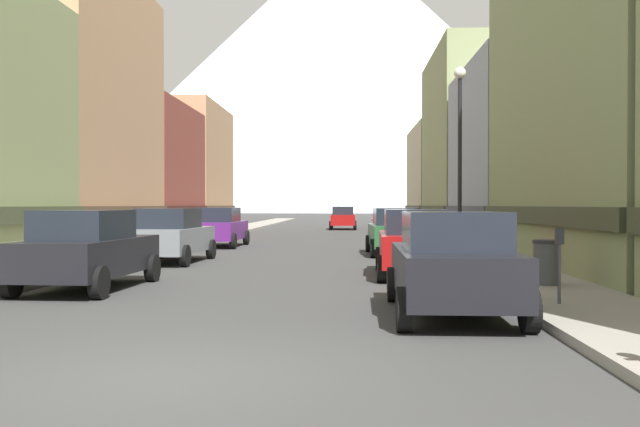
{
  "coord_description": "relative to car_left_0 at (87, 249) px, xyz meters",
  "views": [
    {
      "loc": [
        2.03,
        -7.61,
        1.89
      ],
      "look_at": [
        0.07,
        40.65,
        1.31
      ],
      "focal_mm": 39.46,
      "sensor_mm": 36.0,
      "label": 1
    }
  ],
  "objects": [
    {
      "name": "ground_plane",
      "position": [
        3.8,
        -7.84,
        -0.9
      ],
      "size": [
        400.0,
        400.0,
        0.0
      ],
      "primitive_type": "plane",
      "color": "#393939"
    },
    {
      "name": "sidewalk_left",
      "position": [
        -2.45,
        27.16,
        -0.82
      ],
      "size": [
        2.5,
        100.0,
        0.15
      ],
      "primitive_type": "cube",
      "color": "gray",
      "rests_on": "ground"
    },
    {
      "name": "sidewalk_right",
      "position": [
        10.05,
        27.16,
        -0.82
      ],
      "size": [
        2.5,
        100.0,
        0.15
      ],
      "primitive_type": "cube",
      "color": "gray",
      "rests_on": "ground"
    },
    {
      "name": "storefront_left_2",
      "position": [
        -7.23,
        14.77,
        4.91
      ],
      "size": [
        7.37,
        11.43,
        11.98
      ],
      "color": "tan",
      "rests_on": "ground"
    },
    {
      "name": "storefront_left_3",
      "position": [
        -7.3,
        25.75,
        2.87
      ],
      "size": [
        7.51,
        10.24,
        7.82
      ],
      "color": "brown",
      "rests_on": "ground"
    },
    {
      "name": "storefront_left_4",
      "position": [
        -7.65,
        36.78,
        3.58
      ],
      "size": [
        8.2,
        11.1,
        9.29
      ],
      "color": "tan",
      "rests_on": "ground"
    },
    {
      "name": "storefront_right_2",
      "position": [
        15.06,
        17.91,
        3.16
      ],
      "size": [
        7.82,
        11.02,
        8.43
      ],
      "color": "#99A5B2",
      "rests_on": "ground"
    },
    {
      "name": "storefront_right_3",
      "position": [
        14.41,
        30.67,
        4.8
      ],
      "size": [
        6.52,
        13.38,
        11.76
      ],
      "color": "#8C9966",
      "rests_on": "ground"
    },
    {
      "name": "storefront_right_4",
      "position": [
        15.5,
        44.43,
        3.18
      ],
      "size": [
        8.69,
        13.1,
        8.47
      ],
      "color": "beige",
      "rests_on": "ground"
    },
    {
      "name": "car_left_0",
      "position": [
        0.0,
        0.0,
        0.0
      ],
      "size": [
        2.24,
        4.48,
        1.78
      ],
      "color": "black",
      "rests_on": "ground"
    },
    {
      "name": "car_left_1",
      "position": [
        -0.0,
        7.38,
        0.0
      ],
      "size": [
        2.25,
        4.48,
        1.78
      ],
      "color": "slate",
      "rests_on": "ground"
    },
    {
      "name": "car_left_2",
      "position": [
        0.0,
        16.11,
        0.0
      ],
      "size": [
        2.16,
        4.44,
        1.78
      ],
      "color": "#591E72",
      "rests_on": "ground"
    },
    {
      "name": "car_right_0",
      "position": [
        7.6,
        -3.42,
        0.0
      ],
      "size": [
        2.12,
        4.43,
        1.78
      ],
      "color": "black",
      "rests_on": "ground"
    },
    {
      "name": "car_right_1",
      "position": [
        7.6,
        3.21,
        0.0
      ],
      "size": [
        2.17,
        4.45,
        1.78
      ],
      "color": "#9E1111",
      "rests_on": "ground"
    },
    {
      "name": "car_right_2",
      "position": [
        7.6,
        11.28,
        0.0
      ],
      "size": [
        2.16,
        4.44,
        1.78
      ],
      "color": "#265933",
      "rests_on": "ground"
    },
    {
      "name": "car_driving_0",
      "position": [
        5.4,
        39.16,
        0.0
      ],
      "size": [
        2.06,
        4.4,
        1.78
      ],
      "color": "#9E1111",
      "rests_on": "ground"
    },
    {
      "name": "parking_meter_near",
      "position": [
        9.55,
        -2.93,
        0.11
      ],
      "size": [
        0.14,
        0.1,
        1.33
      ],
      "color": "#595960",
      "rests_on": "sidewalk_right"
    },
    {
      "name": "trash_bin_right",
      "position": [
        10.15,
        0.05,
        -0.26
      ],
      "size": [
        0.59,
        0.59,
        0.98
      ],
      "color": "#4C5156",
      "rests_on": "sidewalk_right"
    },
    {
      "name": "potted_plant_0",
      "position": [
        -3.2,
        9.92,
        -0.35
      ],
      "size": [
        0.54,
        0.54,
        0.84
      ],
      "color": "#4C4C51",
      "rests_on": "sidewalk_left"
    },
    {
      "name": "pedestrian_1",
      "position": [
        10.05,
        11.03,
        -0.05
      ],
      "size": [
        0.36,
        0.36,
        1.52
      ],
      "color": "#333338",
      "rests_on": "sidewalk_right"
    },
    {
      "name": "streetlamp_right",
      "position": [
        9.15,
        5.67,
        3.09
      ],
      "size": [
        0.36,
        0.36,
        5.86
      ],
      "color": "black",
      "rests_on": "sidewalk_right"
    },
    {
      "name": "mountain_backdrop",
      "position": [
        3.79,
        252.16,
        52.37
      ],
      "size": [
        211.47,
        211.47,
        106.54
      ],
      "primitive_type": "cone",
      "color": "silver",
      "rests_on": "ground"
    }
  ]
}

